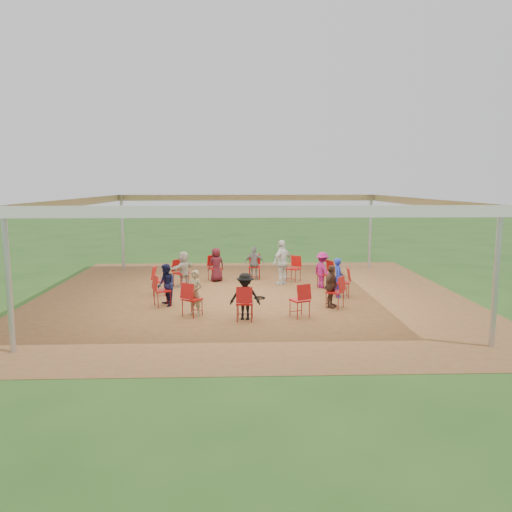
{
  "coord_description": "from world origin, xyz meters",
  "views": [
    {
      "loc": [
        -0.37,
        -15.02,
        3.42
      ],
      "look_at": [
        0.18,
        0.3,
        1.21
      ],
      "focal_mm": 35.0,
      "sensor_mm": 36.0,
      "label": 1
    }
  ],
  "objects_px": {
    "chair_9": "(245,303)",
    "laptop": "(333,279)",
    "person_seated_2": "(254,263)",
    "person_seated_5": "(166,285)",
    "person_seated_3": "(216,265)",
    "chair_6": "(160,281)",
    "person_seated_0": "(338,278)",
    "chair_4": "(215,268)",
    "person_seated_4": "(184,269)",
    "chair_1": "(325,274)",
    "chair_2": "(293,269)",
    "chair_3": "(255,267)",
    "chair_7": "(162,291)",
    "chair_11": "(335,292)",
    "chair_5": "(181,273)",
    "chair_0": "(342,283)",
    "chair_10": "(300,300)",
    "standing_person": "(282,262)",
    "person_seated_7": "(245,296)",
    "cable_coil": "(260,298)",
    "person_seated_6": "(195,293)",
    "chair_8": "(192,299)",
    "person_seated_1": "(322,270)"
  },
  "relations": [
    {
      "from": "chair_7",
      "to": "standing_person",
      "type": "relative_size",
      "value": 0.59
    },
    {
      "from": "chair_9",
      "to": "person_seated_2",
      "type": "distance_m",
      "value": 5.47
    },
    {
      "from": "chair_0",
      "to": "chair_9",
      "type": "distance_m",
      "value": 3.95
    },
    {
      "from": "chair_2",
      "to": "person_seated_4",
      "type": "relative_size",
      "value": 0.75
    },
    {
      "from": "chair_6",
      "to": "person_seated_5",
      "type": "relative_size",
      "value": 0.75
    },
    {
      "from": "chair_0",
      "to": "chair_10",
      "type": "xyz_separation_m",
      "value": [
        -1.58,
        -2.3,
        0.0
      ]
    },
    {
      "from": "chair_9",
      "to": "person_seated_2",
      "type": "xyz_separation_m",
      "value": [
        0.42,
        5.45,
        0.15
      ]
    },
    {
      "from": "person_seated_0",
      "to": "laptop",
      "type": "distance_m",
      "value": 0.17
    },
    {
      "from": "chair_2",
      "to": "person_seated_2",
      "type": "height_order",
      "value": "person_seated_2"
    },
    {
      "from": "chair_9",
      "to": "standing_person",
      "type": "distance_m",
      "value": 4.73
    },
    {
      "from": "chair_7",
      "to": "person_seated_0",
      "type": "height_order",
      "value": "person_seated_0"
    },
    {
      "from": "person_seated_3",
      "to": "person_seated_4",
      "type": "relative_size",
      "value": 1.0
    },
    {
      "from": "chair_2",
      "to": "person_seated_6",
      "type": "bearing_deg",
      "value": 90.0
    },
    {
      "from": "chair_6",
      "to": "person_seated_1",
      "type": "relative_size",
      "value": 0.75
    },
    {
      "from": "chair_10",
      "to": "person_seated_6",
      "type": "bearing_deg",
      "value": 147.82
    },
    {
      "from": "person_seated_2",
      "to": "person_seated_3",
      "type": "distance_m",
      "value": 1.38
    },
    {
      "from": "chair_8",
      "to": "person_seated_3",
      "type": "xyz_separation_m",
      "value": [
        0.42,
        4.71,
        0.15
      ]
    },
    {
      "from": "chair_11",
      "to": "person_seated_7",
      "type": "distance_m",
      "value": 2.74
    },
    {
      "from": "standing_person",
      "to": "chair_4",
      "type": "bearing_deg",
      "value": -62.92
    },
    {
      "from": "person_seated_2",
      "to": "person_seated_7",
      "type": "height_order",
      "value": "same"
    },
    {
      "from": "person_seated_0",
      "to": "person_seated_2",
      "type": "distance_m",
      "value": 3.78
    },
    {
      "from": "chair_8",
      "to": "person_seated_6",
      "type": "distance_m",
      "value": 0.19
    },
    {
      "from": "person_seated_4",
      "to": "laptop",
      "type": "xyz_separation_m",
      "value": [
        4.7,
        -1.7,
        -0.04
      ]
    },
    {
      "from": "person_seated_4",
      "to": "chair_7",
      "type": "bearing_deg",
      "value": 27.82
    },
    {
      "from": "chair_2",
      "to": "chair_9",
      "type": "height_order",
      "value": "same"
    },
    {
      "from": "chair_7",
      "to": "chair_10",
      "type": "bearing_deg",
      "value": 45.0
    },
    {
      "from": "chair_5",
      "to": "person_seated_3",
      "type": "bearing_deg",
      "value": 160.32
    },
    {
      "from": "chair_11",
      "to": "person_seated_2",
      "type": "bearing_deg",
      "value": 60.73
    },
    {
      "from": "person_seated_6",
      "to": "chair_7",
      "type": "bearing_deg",
      "value": 169.68
    },
    {
      "from": "chair_9",
      "to": "standing_person",
      "type": "bearing_deg",
      "value": 77.9
    },
    {
      "from": "chair_9",
      "to": "laptop",
      "type": "relative_size",
      "value": 2.85
    },
    {
      "from": "chair_5",
      "to": "chair_6",
      "type": "xyz_separation_m",
      "value": [
        -0.48,
        -1.36,
        0.0
      ]
    },
    {
      "from": "person_seated_2",
      "to": "person_seated_5",
      "type": "xyz_separation_m",
      "value": [
        -2.61,
        -3.82,
        0.0
      ]
    },
    {
      "from": "person_seated_4",
      "to": "chair_1",
      "type": "bearing_deg",
      "value": 120.73
    },
    {
      "from": "person_seated_2",
      "to": "person_seated_5",
      "type": "bearing_deg",
      "value": 60.0
    },
    {
      "from": "chair_11",
      "to": "standing_person",
      "type": "relative_size",
      "value": 0.59
    },
    {
      "from": "person_seated_1",
      "to": "person_seated_2",
      "type": "relative_size",
      "value": 1.0
    },
    {
      "from": "chair_5",
      "to": "chair_10",
      "type": "relative_size",
      "value": 1.0
    },
    {
      "from": "person_seated_4",
      "to": "laptop",
      "type": "height_order",
      "value": "person_seated_4"
    },
    {
      "from": "chair_4",
      "to": "person_seated_5",
      "type": "relative_size",
      "value": 0.75
    },
    {
      "from": "chair_10",
      "to": "person_seated_2",
      "type": "relative_size",
      "value": 0.75
    },
    {
      "from": "chair_8",
      "to": "person_seated_6",
      "type": "height_order",
      "value": "person_seated_6"
    },
    {
      "from": "chair_5",
      "to": "person_seated_7",
      "type": "distance_m",
      "value": 4.74
    },
    {
      "from": "chair_6",
      "to": "chair_9",
      "type": "height_order",
      "value": "same"
    },
    {
      "from": "chair_3",
      "to": "chair_1",
      "type": "bearing_deg",
      "value": 150.0
    },
    {
      "from": "chair_11",
      "to": "laptop",
      "type": "distance_m",
      "value": 1.4
    },
    {
      "from": "chair_1",
      "to": "cable_coil",
      "type": "relative_size",
      "value": 2.07
    },
    {
      "from": "chair_6",
      "to": "chair_4",
      "type": "bearing_deg",
      "value": 150.0
    },
    {
      "from": "person_seated_3",
      "to": "chair_6",
      "type": "bearing_deg",
      "value": 27.82
    },
    {
      "from": "person_seated_2",
      "to": "person_seated_4",
      "type": "distance_m",
      "value": 2.67
    }
  ]
}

